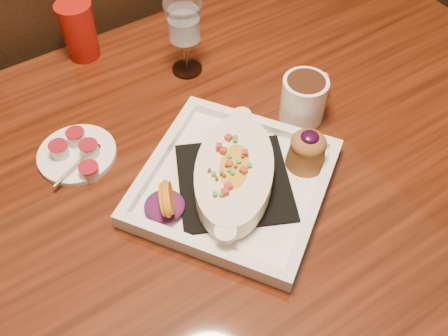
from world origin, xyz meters
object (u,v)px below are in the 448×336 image
chair_far (80,78)px  red_tumbler (79,31)px  plate (240,175)px  coffee_mug (305,97)px  goblet (184,26)px  table (197,206)px  saucer (76,152)px

chair_far → red_tumbler: 0.38m
plate → coffee_mug: size_ratio=3.50×
plate → goblet: (0.08, 0.30, 0.08)m
plate → red_tumbler: (-0.08, 0.46, 0.03)m
chair_far → red_tumbler: size_ratio=7.67×
table → saucer: 0.24m
red_tumbler → table: bearing=-86.1°
chair_far → goblet: 0.54m
plate → red_tumbler: size_ratio=3.33×
chair_far → table: bearing=90.0°
table → chair_far: bearing=90.0°
chair_far → plate: 0.75m
plate → chair_far: bearing=60.0°
chair_far → plate: (0.05, -0.69, 0.27)m
coffee_mug → goblet: 0.26m
chair_far → saucer: 0.57m
coffee_mug → saucer: size_ratio=0.84×
goblet → red_tumbler: (-0.16, 0.16, -0.05)m
coffee_mug → plate: bearing=-172.3°
chair_far → goblet: size_ratio=6.05×
table → goblet: bearing=62.0°
plate → table: bearing=93.6°
goblet → saucer: (-0.28, -0.09, -0.10)m
goblet → red_tumbler: size_ratio=1.27×
chair_far → coffee_mug: chair_far is taller
coffee_mug → table: bearing=169.2°
goblet → saucer: goblet is taller
coffee_mug → goblet: bearing=103.1°
coffee_mug → saucer: (-0.39, 0.14, -0.04)m
red_tumbler → saucer: bearing=-116.3°
table → chair_far: (-0.00, 0.63, -0.15)m
saucer → red_tumbler: 0.29m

